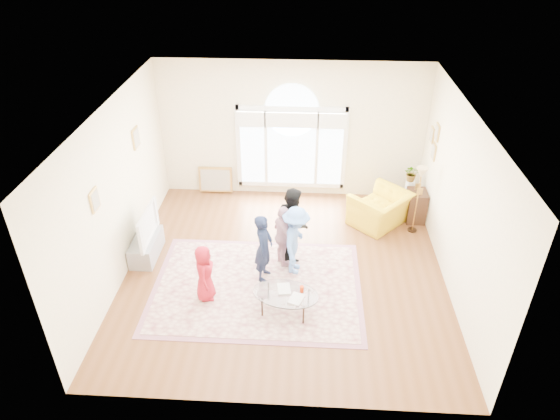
# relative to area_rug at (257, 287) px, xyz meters

# --- Properties ---
(ground) EXTENTS (6.00, 6.00, 0.00)m
(ground) POSITION_rel_area_rug_xyz_m (0.48, 0.52, -0.01)
(ground) COLOR brown
(ground) RESTS_ON ground
(room_shell) EXTENTS (6.00, 6.00, 6.00)m
(room_shell) POSITION_rel_area_rug_xyz_m (0.49, 3.35, 1.56)
(room_shell) COLOR beige
(room_shell) RESTS_ON ground
(area_rug) EXTENTS (3.60, 2.60, 0.02)m
(area_rug) POSITION_rel_area_rug_xyz_m (0.00, 0.00, 0.00)
(area_rug) COLOR beige
(area_rug) RESTS_ON ground
(rug_border) EXTENTS (3.80, 2.80, 0.01)m
(rug_border) POSITION_rel_area_rug_xyz_m (0.00, 0.00, -0.00)
(rug_border) COLOR #925A6C
(rug_border) RESTS_ON ground
(tv_console) EXTENTS (0.45, 1.00, 0.42)m
(tv_console) POSITION_rel_area_rug_xyz_m (-2.27, 0.82, 0.20)
(tv_console) COLOR gray
(tv_console) RESTS_ON ground
(television) EXTENTS (0.17, 1.11, 0.64)m
(television) POSITION_rel_area_rug_xyz_m (-2.26, 0.82, 0.73)
(television) COLOR black
(television) RESTS_ON tv_console
(coffee_table) EXTENTS (1.24, 0.92, 0.54)m
(coffee_table) POSITION_rel_area_rug_xyz_m (0.55, -0.62, 0.39)
(coffee_table) COLOR silver
(coffee_table) RESTS_ON ground
(armchair) EXTENTS (1.52, 1.52, 0.75)m
(armchair) POSITION_rel_area_rug_xyz_m (2.45, 2.26, 0.36)
(armchair) COLOR gold
(armchair) RESTS_ON ground
(side_cabinet) EXTENTS (0.40, 0.50, 0.70)m
(side_cabinet) POSITION_rel_area_rug_xyz_m (3.26, 2.48, 0.34)
(side_cabinet) COLOR black
(side_cabinet) RESTS_ON ground
(floor_lamp) EXTENTS (0.26, 0.26, 1.51)m
(floor_lamp) POSITION_rel_area_rug_xyz_m (3.15, 2.04, 1.27)
(floor_lamp) COLOR black
(floor_lamp) RESTS_ON ground
(plant_pedestal) EXTENTS (0.20, 0.20, 0.70)m
(plant_pedestal) POSITION_rel_area_rug_xyz_m (3.18, 2.98, 0.34)
(plant_pedestal) COLOR white
(plant_pedestal) RESTS_ON ground
(potted_plant) EXTENTS (0.36, 0.31, 0.38)m
(potted_plant) POSITION_rel_area_rug_xyz_m (3.18, 2.98, 0.88)
(potted_plant) COLOR #33722D
(potted_plant) RESTS_ON plant_pedestal
(leaning_picture) EXTENTS (0.80, 0.14, 0.62)m
(leaning_picture) POSITION_rel_area_rug_xyz_m (-1.33, 3.42, -0.01)
(leaning_picture) COLOR tan
(leaning_picture) RESTS_ON ground
(child_red) EXTENTS (0.38, 0.55, 1.07)m
(child_red) POSITION_rel_area_rug_xyz_m (-0.87, -0.33, 0.55)
(child_red) COLOR maroon
(child_red) RESTS_ON area_rug
(child_navy) EXTENTS (0.41, 0.54, 1.34)m
(child_navy) POSITION_rel_area_rug_xyz_m (0.11, 0.28, 0.68)
(child_navy) COLOR #141C36
(child_navy) RESTS_ON area_rug
(child_black) EXTENTS (0.67, 0.80, 1.48)m
(child_black) POSITION_rel_area_rug_xyz_m (0.62, 1.05, 0.75)
(child_black) COLOR black
(child_black) RESTS_ON area_rug
(child_pink) EXTENTS (0.59, 0.81, 1.28)m
(child_pink) POSITION_rel_area_rug_xyz_m (0.44, 0.70, 0.65)
(child_pink) COLOR #CE96A7
(child_pink) RESTS_ON area_rug
(child_blue) EXTENTS (0.63, 0.95, 1.38)m
(child_blue) POSITION_rel_area_rug_xyz_m (0.68, 0.51, 0.70)
(child_blue) COLOR #5C8CDE
(child_blue) RESTS_ON area_rug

